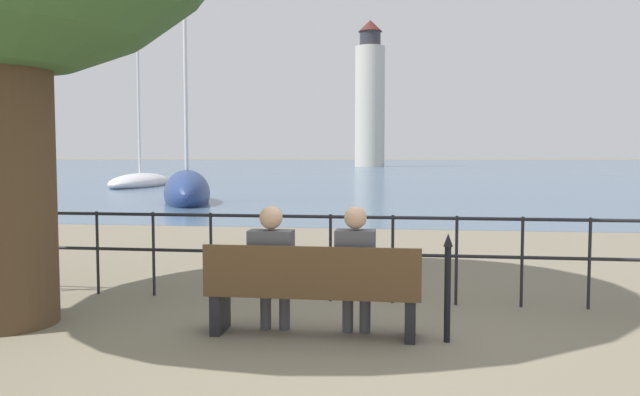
{
  "coord_description": "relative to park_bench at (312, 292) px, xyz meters",
  "views": [
    {
      "loc": [
        0.86,
        -5.92,
        1.74
      ],
      "look_at": [
        0.0,
        0.5,
        1.31
      ],
      "focal_mm": 35.0,
      "sensor_mm": 36.0,
      "label": 1
    }
  ],
  "objects": [
    {
      "name": "ground_plane",
      "position": [
        0.0,
        0.07,
        -0.44
      ],
      "size": [
        1000.0,
        1000.0,
        0.0
      ],
      "primitive_type": "plane",
      "color": "#7A705B"
    },
    {
      "name": "closed_umbrella",
      "position": [
        1.28,
        0.0,
        0.13
      ],
      "size": [
        0.09,
        0.09,
        1.03
      ],
      "color": "black",
      "rests_on": "ground_plane"
    },
    {
      "name": "harbor_lighthouse",
      "position": [
        -4.8,
        97.74,
        10.7
      ],
      "size": [
        4.88,
        4.88,
        23.96
      ],
      "color": "beige",
      "rests_on": "ground_plane"
    },
    {
      "name": "promenade_railing",
      "position": [
        0.0,
        1.51,
        0.25
      ],
      "size": [
        10.42,
        0.04,
        1.05
      ],
      "color": "black",
      "rests_on": "ground_plane"
    },
    {
      "name": "sailboat_0",
      "position": [
        -7.19,
        16.59,
        -0.05
      ],
      "size": [
        3.52,
        5.96,
        9.7
      ],
      "rotation": [
        0.0,
        0.0,
        0.34
      ],
      "color": "navy",
      "rests_on": "ground_plane"
    },
    {
      "name": "seated_person_left",
      "position": [
        -0.41,
        0.08,
        0.25
      ],
      "size": [
        0.43,
        0.35,
        1.26
      ],
      "color": "#4C4C51",
      "rests_on": "ground_plane"
    },
    {
      "name": "sailboat_2",
      "position": [
        -14.25,
        28.41,
        -0.17
      ],
      "size": [
        2.77,
        7.57,
        10.73
      ],
      "rotation": [
        0.0,
        0.0,
        0.06
      ],
      "color": "silver",
      "rests_on": "ground_plane"
    },
    {
      "name": "park_bench",
      "position": [
        0.0,
        0.0,
        0.0
      ],
      "size": [
        2.07,
        0.45,
        0.9
      ],
      "color": "brown",
      "rests_on": "ground_plane"
    },
    {
      "name": "seated_person_right",
      "position": [
        0.41,
        0.08,
        0.25
      ],
      "size": [
        0.38,
        0.35,
        1.27
      ],
      "color": "#4C4C51",
      "rests_on": "ground_plane"
    },
    {
      "name": "harbor_water",
      "position": [
        0.0,
        159.03,
        -0.44
      ],
      "size": [
        600.0,
        300.0,
        0.01
      ],
      "color": "#47607A",
      "rests_on": "ground_plane"
    }
  ]
}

